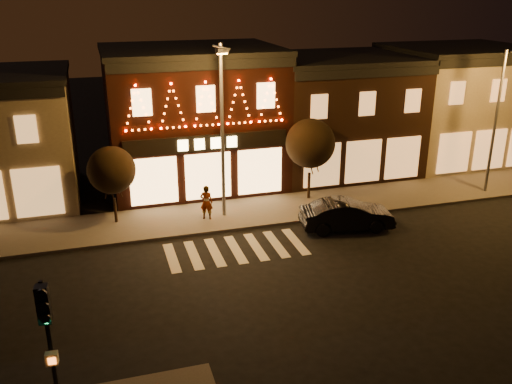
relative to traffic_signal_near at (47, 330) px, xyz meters
name	(u,v)px	position (x,y,z in m)	size (l,w,h in m)	color
ground	(261,292)	(7.45, 5.64, -3.37)	(120.00, 120.00, 0.00)	black
sidewalk_far	(253,212)	(9.45, 13.64, -3.29)	(44.00, 4.00, 0.15)	#47423D
building_pulp	(193,117)	(7.45, 19.61, 0.80)	(10.20, 8.34, 8.30)	black
building_right_a	(337,114)	(16.95, 19.63, 0.39)	(9.20, 8.28, 7.50)	black
building_right_b	(456,103)	(25.95, 19.63, 0.54)	(9.20, 8.28, 7.80)	#7F715A
traffic_signal_near	(47,330)	(0.00, 0.00, 0.00)	(0.34, 0.47, 4.57)	black
streetlamp_mid	(222,120)	(7.78, 13.26, 2.00)	(0.73, 2.04, 8.90)	#59595E
streetlamp_right	(501,112)	(23.65, 12.45, 1.59)	(0.67, 1.88, 8.20)	#59595E
tree_left	(111,170)	(2.27, 14.23, -0.41)	(2.40, 2.40, 4.02)	black
tree_right	(310,143)	(13.08, 14.59, 0.02)	(2.77, 2.77, 4.63)	black
dark_sedan	(347,215)	(13.42, 10.29, -2.60)	(1.63, 4.67, 1.54)	black
pedestrian	(206,202)	(6.85, 13.30, -2.30)	(0.67, 0.44, 1.83)	gray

